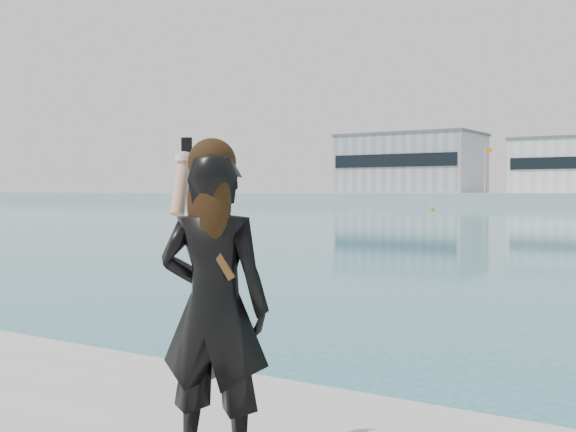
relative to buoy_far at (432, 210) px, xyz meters
name	(u,v)px	position (x,y,z in m)	size (l,w,h in m)	color
warehouse_grey_left	(411,163)	(-24.15, 48.73, 7.76)	(26.52, 16.36, 11.50)	gray
flagpole_left	(485,167)	(-7.06, 41.75, 6.54)	(1.28, 0.16, 8.00)	silver
buoy_far	(432,210)	(0.00, 0.00, 0.00)	(0.50, 0.50, 0.50)	#FFB90D
woman	(213,298)	(31.02, -79.86, 1.67)	(0.69, 0.56, 1.71)	black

